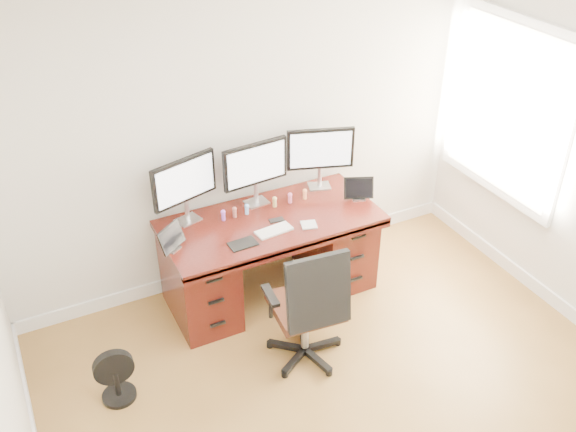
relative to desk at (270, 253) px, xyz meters
name	(u,v)px	position (x,y,z in m)	size (l,w,h in m)	color
back_wall	(245,126)	(0.00, 0.42, 0.95)	(4.00, 0.10, 2.70)	silver
desk	(270,253)	(0.00, 0.00, 0.00)	(1.70, 0.80, 0.75)	#42120D
office_chair	(308,324)	(-0.08, -0.82, -0.07)	(0.60, 0.59, 1.02)	black
floor_fan	(116,377)	(-1.42, -0.56, -0.21)	(0.28, 0.24, 0.40)	black
monitor_left	(184,183)	(-0.58, 0.24, 0.68)	(0.54, 0.19, 0.53)	silver
monitor_center	(255,166)	(0.00, 0.24, 0.68)	(0.55, 0.16, 0.53)	silver
monitor_right	(320,151)	(0.58, 0.24, 0.68)	(0.53, 0.21, 0.53)	silver
tablet_left	(172,240)	(-0.80, -0.08, 0.43)	(0.23, 0.19, 0.19)	silver
tablet_right	(359,190)	(0.77, -0.08, 0.43)	(0.25, 0.16, 0.19)	silver
keyboard	(274,231)	(-0.05, -0.20, 0.36)	(0.28, 0.12, 0.01)	silver
trackpad	(309,225)	(0.22, -0.24, 0.35)	(0.12, 0.12, 0.01)	silver
drawing_tablet	(243,244)	(-0.33, -0.25, 0.35)	(0.21, 0.13, 0.01)	black
phone	(276,220)	(0.03, -0.07, 0.35)	(0.11, 0.06, 0.01)	black
figurine_purple	(223,214)	(-0.33, 0.12, 0.40)	(0.04, 0.04, 0.09)	#AD56D7
figurine_brown	(235,212)	(-0.24, 0.12, 0.40)	(0.04, 0.04, 0.09)	brown
figurine_blue	(247,208)	(-0.14, 0.12, 0.40)	(0.04, 0.04, 0.09)	#699FE4
figurine_yellow	(275,201)	(0.11, 0.12, 0.40)	(0.04, 0.04, 0.09)	#D8BB68
figurine_pink	(290,197)	(0.24, 0.12, 0.40)	(0.04, 0.04, 0.09)	#DF6294
figurine_orange	(305,193)	(0.38, 0.12, 0.40)	(0.04, 0.04, 0.09)	#FF9D5D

